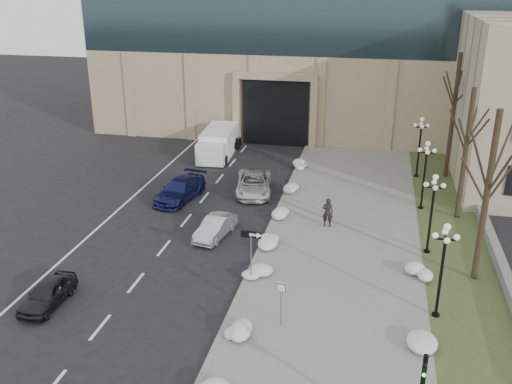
% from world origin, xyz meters
% --- Properties ---
extents(ground, '(160.00, 160.00, 0.00)m').
position_xyz_m(ground, '(0.00, 0.00, 0.00)').
color(ground, black).
rests_on(ground, ground).
extents(sidewalk, '(9.00, 40.00, 0.12)m').
position_xyz_m(sidewalk, '(3.50, 14.00, 0.06)').
color(sidewalk, gray).
rests_on(sidewalk, ground).
extents(curb, '(0.30, 40.00, 0.14)m').
position_xyz_m(curb, '(-1.00, 14.00, 0.07)').
color(curb, gray).
rests_on(curb, ground).
extents(grass_strip, '(4.00, 40.00, 0.10)m').
position_xyz_m(grass_strip, '(10.00, 14.00, 0.05)').
color(grass_strip, '#3A4A25').
rests_on(grass_strip, ground).
extents(stone_wall, '(0.50, 30.00, 0.70)m').
position_xyz_m(stone_wall, '(12.00, 16.00, 0.35)').
color(stone_wall, slate).
rests_on(stone_wall, ground).
extents(car_a, '(1.50, 3.64, 1.24)m').
position_xyz_m(car_a, '(-9.75, 3.22, 0.62)').
color(car_a, black).
rests_on(car_a, ground).
extents(car_b, '(1.94, 3.91, 1.23)m').
position_xyz_m(car_b, '(-3.99, 12.09, 0.62)').
color(car_b, '#AFB2B8').
rests_on(car_b, ground).
extents(car_c, '(2.89, 5.31, 1.46)m').
position_xyz_m(car_c, '(-8.05, 17.35, 0.73)').
color(car_c, '#171B52').
rests_on(car_c, ground).
extents(car_d, '(3.30, 5.54, 1.44)m').
position_xyz_m(car_d, '(-3.29, 19.64, 0.72)').
color(car_d, silver).
rests_on(car_d, ground).
extents(car_e, '(2.20, 4.05, 1.31)m').
position_xyz_m(car_e, '(-7.77, 28.90, 0.65)').
color(car_e, '#2B2C30').
rests_on(car_e, ground).
extents(pedestrian, '(0.69, 0.46, 1.85)m').
position_xyz_m(pedestrian, '(2.44, 14.80, 1.05)').
color(pedestrian, black).
rests_on(pedestrian, sidewalk).
extents(box_truck, '(2.84, 7.07, 2.20)m').
position_xyz_m(box_truck, '(-8.21, 27.78, 1.07)').
color(box_truck, white).
rests_on(box_truck, ground).
extents(one_way_sign, '(1.08, 0.29, 2.93)m').
position_xyz_m(one_way_sign, '(-0.53, 7.22, 2.42)').
color(one_way_sign, slate).
rests_on(one_way_sign, ground).
extents(keep_sign, '(0.49, 0.12, 2.29)m').
position_xyz_m(keep_sign, '(1.43, 3.72, 1.69)').
color(keep_sign, slate).
rests_on(keep_sign, ground).
extents(snow_clump_b, '(1.10, 1.60, 0.36)m').
position_xyz_m(snow_clump_b, '(-0.48, 2.31, 0.30)').
color(snow_clump_b, white).
rests_on(snow_clump_b, sidewalk).
extents(snow_clump_c, '(1.10, 1.60, 0.36)m').
position_xyz_m(snow_clump_c, '(-0.50, 7.51, 0.30)').
color(snow_clump_c, white).
rests_on(snow_clump_c, sidewalk).
extents(snow_clump_d, '(1.10, 1.60, 0.36)m').
position_xyz_m(snow_clump_d, '(-0.48, 11.69, 0.30)').
color(snow_clump_d, white).
rests_on(snow_clump_d, sidewalk).
extents(snow_clump_e, '(1.10, 1.60, 0.36)m').
position_xyz_m(snow_clump_e, '(-0.80, 15.70, 0.30)').
color(snow_clump_e, white).
rests_on(snow_clump_e, sidewalk).
extents(snow_clump_f, '(1.10, 1.60, 0.36)m').
position_xyz_m(snow_clump_f, '(-0.45, 20.21, 0.30)').
color(snow_clump_f, white).
rests_on(snow_clump_f, sidewalk).
extents(snow_clump_g, '(1.10, 1.60, 0.36)m').
position_xyz_m(snow_clump_g, '(-0.60, 25.19, 0.30)').
color(snow_clump_g, white).
rests_on(snow_clump_g, sidewalk).
extents(snow_clump_h, '(1.10, 1.60, 0.36)m').
position_xyz_m(snow_clump_h, '(7.35, 3.28, 0.30)').
color(snow_clump_h, white).
rests_on(snow_clump_h, sidewalk).
extents(snow_clump_i, '(1.10, 1.60, 0.36)m').
position_xyz_m(snow_clump_i, '(7.67, 9.59, 0.30)').
color(snow_clump_i, white).
rests_on(snow_clump_i, sidewalk).
extents(lamppost_a, '(1.18, 1.18, 4.76)m').
position_xyz_m(lamppost_a, '(8.30, 6.00, 3.07)').
color(lamppost_a, black).
rests_on(lamppost_a, ground).
extents(lamppost_b, '(1.18, 1.18, 4.76)m').
position_xyz_m(lamppost_b, '(8.30, 12.50, 3.07)').
color(lamppost_b, black).
rests_on(lamppost_b, ground).
extents(lamppost_c, '(1.18, 1.18, 4.76)m').
position_xyz_m(lamppost_c, '(8.30, 19.00, 3.07)').
color(lamppost_c, black).
rests_on(lamppost_c, ground).
extents(lamppost_d, '(1.18, 1.18, 4.76)m').
position_xyz_m(lamppost_d, '(8.30, 25.50, 3.07)').
color(lamppost_d, black).
rests_on(lamppost_d, ground).
extents(tree_near, '(3.20, 3.20, 9.00)m').
position_xyz_m(tree_near, '(10.50, 10.00, 5.83)').
color(tree_near, black).
rests_on(tree_near, ground).
extents(tree_mid, '(3.20, 3.20, 8.50)m').
position_xyz_m(tree_mid, '(10.50, 18.00, 5.50)').
color(tree_mid, black).
rests_on(tree_mid, ground).
extents(tree_far, '(3.20, 3.20, 9.50)m').
position_xyz_m(tree_far, '(10.50, 26.00, 6.15)').
color(tree_far, black).
rests_on(tree_far, ground).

